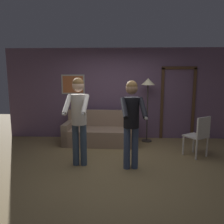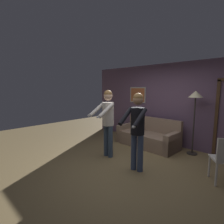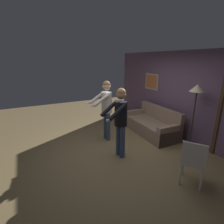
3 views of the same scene
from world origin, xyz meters
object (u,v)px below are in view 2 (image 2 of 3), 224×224
Objects in this scene: couch at (148,137)px; person_standing_left at (108,117)px; person_standing_right at (137,125)px; torchiere_lamp at (195,100)px.

person_standing_left reaches higher than couch.
person_standing_left is 1.04m from person_standing_right.
torchiere_lamp is 0.99× the size of person_standing_left.
person_standing_left is 1.03× the size of person_standing_right.
couch is at bearing -168.74° from torchiere_lamp.
person_standing_right reaches higher than couch.
torchiere_lamp is 1.02× the size of person_standing_right.
couch is 1.95m from person_standing_right.
person_standing_right is (0.75, -1.63, 0.77)m from couch.
person_standing_left is at bearing -131.63° from torchiere_lamp.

